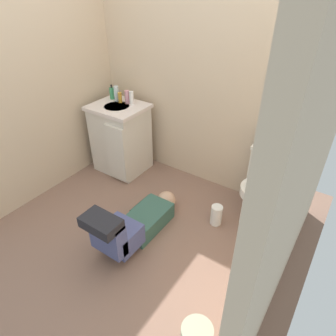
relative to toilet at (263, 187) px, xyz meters
The scene contains 16 objects.
ground_plane 1.21m from the toilet, 139.94° to the right, with size 2.95×3.03×0.04m, color #836150.
wall_back 1.25m from the toilet, 160.44° to the left, with size 2.61×0.08×2.40m, color beige.
wall_left 2.42m from the toilet, 160.93° to the right, with size 0.08×2.03×2.40m, color beige.
wall_right 1.18m from the toilet, 62.75° to the right, with size 0.08×2.03×2.40m, color beige.
toilet is the anchor object (origin of this frame).
vanity_cabinet 1.71m from the toilet, behind, with size 0.60×0.53×0.82m.
faucet 1.78m from the toilet, behind, with size 0.02×0.02×0.10m, color silver.
person_plumber 1.25m from the toilet, 132.46° to the right, with size 0.39×1.06×0.52m.
tissue_box 0.44m from the toilet, 116.43° to the left, with size 0.22×0.11×0.10m, color silver.
toiletry_bag 0.46m from the toilet, 40.77° to the left, with size 0.12×0.09×0.11m, color #33598C.
soap_dispenser 1.97m from the toilet, behind, with size 0.06×0.06×0.17m.
bottle_clear 1.88m from the toilet, behind, with size 0.05×0.05×0.17m, color silver.
bottle_amber 1.81m from the toilet, behind, with size 0.04×0.04×0.12m, color gold.
bottle_pink 1.74m from the toilet, behind, with size 0.05×0.05×0.15m, color pink.
bottle_white 1.68m from the toilet, behind, with size 0.05×0.05×0.15m, color silver.
paper_towel_roll 0.51m from the toilet, 133.20° to the right, with size 0.11×0.11×0.21m, color white.
Camera 1 is at (1.39, -1.61, 2.07)m, focal length 31.83 mm.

